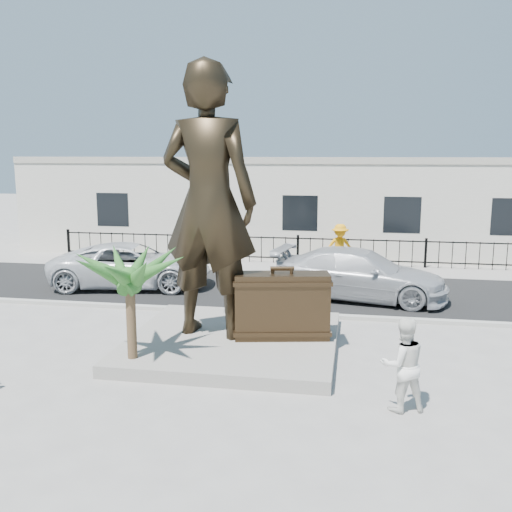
{
  "coord_description": "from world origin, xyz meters",
  "views": [
    {
      "loc": [
        2.48,
        -12.15,
        4.93
      ],
      "look_at": [
        0.0,
        2.0,
        2.3
      ],
      "focal_mm": 40.0,
      "sensor_mm": 36.0,
      "label": 1
    }
  ],
  "objects_px": {
    "suitcase": "(282,306)",
    "tourist": "(403,364)",
    "statue": "(209,202)",
    "car_white": "(131,265)"
  },
  "relations": [
    {
      "from": "statue",
      "to": "suitcase",
      "type": "bearing_deg",
      "value": -171.75
    },
    {
      "from": "car_white",
      "to": "statue",
      "type": "bearing_deg",
      "value": -150.63
    },
    {
      "from": "suitcase",
      "to": "car_white",
      "type": "xyz_separation_m",
      "value": [
        -6.33,
        5.74,
        -0.31
      ]
    },
    {
      "from": "suitcase",
      "to": "tourist",
      "type": "xyz_separation_m",
      "value": [
        2.73,
        -3.06,
        -0.2
      ]
    },
    {
      "from": "suitcase",
      "to": "car_white",
      "type": "height_order",
      "value": "suitcase"
    },
    {
      "from": "suitcase",
      "to": "tourist",
      "type": "relative_size",
      "value": 1.27
    },
    {
      "from": "suitcase",
      "to": "car_white",
      "type": "distance_m",
      "value": 8.55
    },
    {
      "from": "tourist",
      "to": "car_white",
      "type": "relative_size",
      "value": 0.32
    },
    {
      "from": "statue",
      "to": "tourist",
      "type": "xyz_separation_m",
      "value": [
        4.59,
        -3.06,
        -2.78
      ]
    },
    {
      "from": "tourist",
      "to": "statue",
      "type": "bearing_deg",
      "value": -51.16
    }
  ]
}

